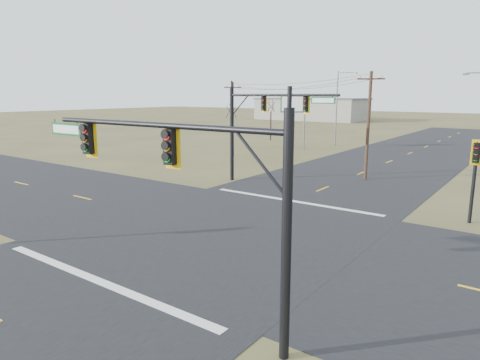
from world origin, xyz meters
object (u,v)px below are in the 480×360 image
(mast_arm_far, at_px, (262,115))
(utility_pole_near, at_px, (368,124))
(highway_sign, at_px, (295,111))
(pedestal_signal_ne, at_px, (475,163))
(streetlight_c, at_px, (338,104))
(mast_arm_near, at_px, (174,166))
(bare_tree_a, at_px, (231,110))
(utility_pole_far, at_px, (233,118))
(bare_tree_b, at_px, (271,105))

(mast_arm_far, distance_m, utility_pole_near, 8.86)
(highway_sign, bearing_deg, pedestal_signal_ne, -66.30)
(utility_pole_near, height_order, streetlight_c, streetlight_c)
(highway_sign, xyz_separation_m, streetlight_c, (3.00, 6.40, 0.72))
(utility_pole_near, xyz_separation_m, highway_sign, (-14.45, 14.23, 0.27))
(mast_arm_far, xyz_separation_m, streetlight_c, (-5.62, 27.24, 0.19))
(mast_arm_near, relative_size, bare_tree_a, 1.68)
(pedestal_signal_ne, bearing_deg, utility_pole_far, 135.33)
(utility_pole_near, xyz_separation_m, bare_tree_b, (-22.50, 21.48, 0.74))
(mast_arm_far, distance_m, bare_tree_a, 23.53)
(utility_pole_near, xyz_separation_m, streetlight_c, (-11.45, 20.63, 0.99))
(streetlight_c, bearing_deg, highway_sign, -94.60)
(bare_tree_b, bearing_deg, pedestal_signal_ne, -43.82)
(mast_arm_far, height_order, bare_tree_a, mast_arm_far)
(utility_pole_far, bearing_deg, bare_tree_a, 128.20)
(bare_tree_b, bearing_deg, utility_pole_near, -43.67)
(utility_pole_near, height_order, highway_sign, utility_pole_near)
(pedestal_signal_ne, xyz_separation_m, highway_sign, (-23.32, 22.85, 1.48))
(utility_pole_far, bearing_deg, streetlight_c, 72.69)
(mast_arm_far, xyz_separation_m, utility_pole_near, (5.83, 6.62, -0.81))
(streetlight_c, relative_size, bare_tree_b, 1.49)
(mast_arm_far, height_order, highway_sign, mast_arm_far)
(bare_tree_b, bearing_deg, mast_arm_far, -59.33)
(bare_tree_a, bearing_deg, utility_pole_far, -51.80)
(utility_pole_far, bearing_deg, utility_pole_near, -13.68)
(mast_arm_far, xyz_separation_m, bare_tree_b, (-16.67, 28.10, -0.07))
(highway_sign, height_order, bare_tree_b, highway_sign)
(bare_tree_a, bearing_deg, mast_arm_far, -47.21)
(mast_arm_near, bearing_deg, highway_sign, 106.10)
(mast_arm_near, height_order, streetlight_c, streetlight_c)
(mast_arm_near, distance_m, bare_tree_b, 52.95)
(utility_pole_near, distance_m, streetlight_c, 23.61)
(mast_arm_far, xyz_separation_m, bare_tree_a, (-15.98, 17.26, -0.48))
(highway_sign, bearing_deg, mast_arm_near, -88.00)
(mast_arm_near, bearing_deg, mast_arm_far, 107.68)
(pedestal_signal_ne, bearing_deg, mast_arm_near, -128.29)
(highway_sign, xyz_separation_m, bare_tree_b, (-8.05, 7.25, 0.46))
(highway_sign, bearing_deg, bare_tree_a, -175.92)
(utility_pole_far, distance_m, bare_tree_b, 18.43)
(mast_arm_far, height_order, pedestal_signal_ne, mast_arm_far)
(mast_arm_near, xyz_separation_m, highway_sign, (-17.36, 39.20, -0.01))
(utility_pole_far, bearing_deg, pedestal_signal_ne, -26.43)
(mast_arm_far, xyz_separation_m, highway_sign, (-8.62, 20.85, -0.54))
(streetlight_c, bearing_deg, utility_pole_near, -40.41)
(mast_arm_far, bearing_deg, utility_pole_far, 158.68)
(utility_pole_far, distance_m, bare_tree_a, 8.42)
(highway_sign, height_order, bare_tree_a, highway_sign)
(streetlight_c, relative_size, bare_tree_a, 1.60)
(mast_arm_far, distance_m, highway_sign, 22.56)
(bare_tree_b, bearing_deg, mast_arm_near, -61.32)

